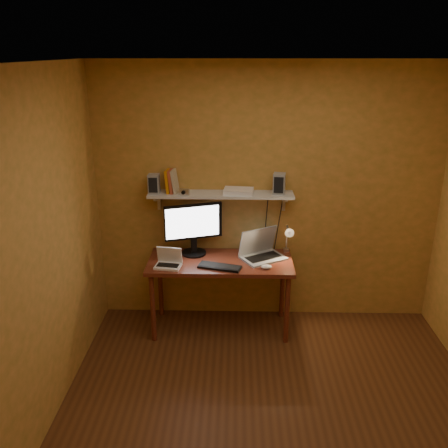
{
  "coord_description": "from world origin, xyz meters",
  "views": [
    {
      "loc": [
        -0.32,
        -2.91,
        2.67
      ],
      "look_at": [
        -0.42,
        1.18,
        1.17
      ],
      "focal_mm": 38.0,
      "sensor_mm": 36.0,
      "label": 1
    }
  ],
  "objects_px": {
    "laptop": "(261,250)",
    "wall_shelf": "(221,195)",
    "desk": "(220,268)",
    "router": "(239,191)",
    "monitor": "(193,227)",
    "keyboard": "(220,267)",
    "desk_lamp": "(288,236)",
    "mouse": "(266,267)",
    "shelf_camera": "(184,192)",
    "speaker_right": "(279,184)",
    "speaker_left": "(154,184)",
    "netbook": "(169,261)"
  },
  "relations": [
    {
      "from": "desk",
      "to": "speaker_right",
      "type": "relative_size",
      "value": 7.01
    },
    {
      "from": "desk",
      "to": "keyboard",
      "type": "distance_m",
      "value": 0.19
    },
    {
      "from": "keyboard",
      "to": "shelf_camera",
      "type": "distance_m",
      "value": 0.78
    },
    {
      "from": "netbook",
      "to": "speaker_right",
      "type": "bearing_deg",
      "value": 25.74
    },
    {
      "from": "desk",
      "to": "wall_shelf",
      "type": "relative_size",
      "value": 1.0
    },
    {
      "from": "speaker_left",
      "to": "shelf_camera",
      "type": "distance_m",
      "value": 0.31
    },
    {
      "from": "netbook",
      "to": "speaker_left",
      "type": "distance_m",
      "value": 0.75
    },
    {
      "from": "desk_lamp",
      "to": "shelf_camera",
      "type": "height_order",
      "value": "shelf_camera"
    },
    {
      "from": "laptop",
      "to": "speaker_left",
      "type": "distance_m",
      "value": 1.22
    },
    {
      "from": "desk",
      "to": "monitor",
      "type": "height_order",
      "value": "monitor"
    },
    {
      "from": "laptop",
      "to": "desk_lamp",
      "type": "distance_m",
      "value": 0.3
    },
    {
      "from": "laptop",
      "to": "netbook",
      "type": "bearing_deg",
      "value": 163.52
    },
    {
      "from": "desk_lamp",
      "to": "speaker_left",
      "type": "bearing_deg",
      "value": 177.75
    },
    {
      "from": "monitor",
      "to": "keyboard",
      "type": "relative_size",
      "value": 1.39
    },
    {
      "from": "monitor",
      "to": "mouse",
      "type": "distance_m",
      "value": 0.82
    },
    {
      "from": "wall_shelf",
      "to": "mouse",
      "type": "relative_size",
      "value": 13.45
    },
    {
      "from": "desk",
      "to": "shelf_camera",
      "type": "bearing_deg",
      "value": 161.33
    },
    {
      "from": "laptop",
      "to": "wall_shelf",
      "type": "bearing_deg",
      "value": 134.46
    },
    {
      "from": "shelf_camera",
      "to": "mouse",
      "type": "bearing_deg",
      "value": -20.26
    },
    {
      "from": "keyboard",
      "to": "shelf_camera",
      "type": "xyz_separation_m",
      "value": [
        -0.35,
        0.28,
        0.65
      ]
    },
    {
      "from": "speaker_left",
      "to": "router",
      "type": "xyz_separation_m",
      "value": [
        0.81,
        0.01,
        -0.07
      ]
    },
    {
      "from": "wall_shelf",
      "to": "speaker_right",
      "type": "relative_size",
      "value": 7.01
    },
    {
      "from": "monitor",
      "to": "shelf_camera",
      "type": "relative_size",
      "value": 5.2
    },
    {
      "from": "desk",
      "to": "wall_shelf",
      "type": "xyz_separation_m",
      "value": [
        0.0,
        0.19,
        0.69
      ]
    },
    {
      "from": "speaker_left",
      "to": "router",
      "type": "relative_size",
      "value": 0.66
    },
    {
      "from": "netbook",
      "to": "keyboard",
      "type": "bearing_deg",
      "value": 4.99
    },
    {
      "from": "shelf_camera",
      "to": "desk_lamp",
      "type": "bearing_deg",
      "value": 0.5
    },
    {
      "from": "desk_lamp",
      "to": "netbook",
      "type": "bearing_deg",
      "value": -167.21
    },
    {
      "from": "monitor",
      "to": "speaker_right",
      "type": "bearing_deg",
      "value": -15.69
    },
    {
      "from": "keyboard",
      "to": "speaker_left",
      "type": "height_order",
      "value": "speaker_left"
    },
    {
      "from": "wall_shelf",
      "to": "monitor",
      "type": "relative_size",
      "value": 2.52
    },
    {
      "from": "speaker_left",
      "to": "router",
      "type": "height_order",
      "value": "speaker_left"
    },
    {
      "from": "monitor",
      "to": "router",
      "type": "height_order",
      "value": "router"
    },
    {
      "from": "monitor",
      "to": "keyboard",
      "type": "distance_m",
      "value": 0.5
    },
    {
      "from": "laptop",
      "to": "speaker_right",
      "type": "relative_size",
      "value": 2.46
    },
    {
      "from": "laptop",
      "to": "keyboard",
      "type": "height_order",
      "value": "laptop"
    },
    {
      "from": "monitor",
      "to": "mouse",
      "type": "height_order",
      "value": "monitor"
    },
    {
      "from": "mouse",
      "to": "speaker_right",
      "type": "height_order",
      "value": "speaker_right"
    },
    {
      "from": "monitor",
      "to": "shelf_camera",
      "type": "xyz_separation_m",
      "value": [
        -0.08,
        -0.04,
        0.36
      ]
    },
    {
      "from": "desk_lamp",
      "to": "speaker_right",
      "type": "distance_m",
      "value": 0.53
    },
    {
      "from": "netbook",
      "to": "speaker_right",
      "type": "height_order",
      "value": "speaker_right"
    },
    {
      "from": "desk",
      "to": "router",
      "type": "xyz_separation_m",
      "value": [
        0.17,
        0.19,
        0.73
      ]
    },
    {
      "from": "router",
      "to": "laptop",
      "type": "bearing_deg",
      "value": -23.24
    },
    {
      "from": "speaker_left",
      "to": "desk",
      "type": "bearing_deg",
      "value": -14.13
    },
    {
      "from": "laptop",
      "to": "mouse",
      "type": "relative_size",
      "value": 4.71
    },
    {
      "from": "speaker_left",
      "to": "mouse",
      "type": "bearing_deg",
      "value": -16.64
    },
    {
      "from": "monitor",
      "to": "keyboard",
      "type": "bearing_deg",
      "value": -67.85
    },
    {
      "from": "monitor",
      "to": "laptop",
      "type": "bearing_deg",
      "value": -23.63
    },
    {
      "from": "keyboard",
      "to": "mouse",
      "type": "xyz_separation_m",
      "value": [
        0.44,
        -0.01,
        0.01
      ]
    },
    {
      "from": "wall_shelf",
      "to": "monitor",
      "type": "distance_m",
      "value": 0.42
    }
  ]
}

